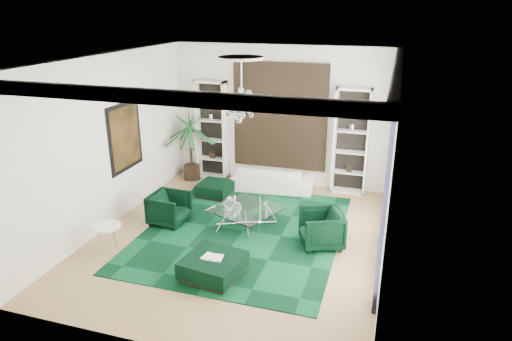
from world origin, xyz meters
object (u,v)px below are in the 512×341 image
(sofa, at_px, (273,179))
(ottoman_front, at_px, (213,267))
(armchair_right, at_px, (321,228))
(ottoman_side, at_px, (215,189))
(coffee_table, at_px, (246,218))
(armchair_left, at_px, (169,208))
(side_table, at_px, (108,238))
(palm, at_px, (190,136))

(sofa, bearing_deg, ottoman_front, 84.85)
(armchair_right, relative_size, ottoman_side, 1.05)
(coffee_table, bearing_deg, armchair_left, -168.69)
(side_table, relative_size, palm, 0.22)
(sofa, height_order, palm, palm)
(ottoman_front, relative_size, palm, 0.39)
(armchair_left, height_order, palm, palm)
(palm, bearing_deg, armchair_right, -33.22)
(ottoman_side, xyz_separation_m, ottoman_front, (1.40, -3.55, 0.02))
(ottoman_side, distance_m, palm, 1.82)
(armchair_right, relative_size, side_table, 1.49)
(side_table, height_order, palm, palm)
(coffee_table, bearing_deg, ottoman_front, -88.64)
(ottoman_side, height_order, palm, palm)
(sofa, xyz_separation_m, coffee_table, (0.00, -2.30, -0.09))
(armchair_right, height_order, palm, palm)
(ottoman_front, bearing_deg, sofa, 90.65)
(side_table, bearing_deg, armchair_right, 20.10)
(sofa, bearing_deg, armchair_right, 117.64)
(ottoman_front, xyz_separation_m, side_table, (-2.40, 0.25, 0.08))
(sofa, relative_size, side_table, 3.71)
(ottoman_front, height_order, side_table, side_table)
(sofa, relative_size, ottoman_front, 2.13)
(armchair_right, relative_size, ottoman_front, 0.86)
(ottoman_side, bearing_deg, coffee_table, -47.05)
(ottoman_front, height_order, palm, palm)
(armchair_left, height_order, ottoman_side, armchair_left)
(ottoman_side, xyz_separation_m, side_table, (-1.00, -3.30, 0.10))
(ottoman_side, bearing_deg, armchair_right, -30.14)
(ottoman_side, bearing_deg, palm, 139.18)
(armchair_left, xyz_separation_m, coffee_table, (1.75, 0.35, -0.14))
(sofa, relative_size, palm, 0.83)
(sofa, relative_size, armchair_right, 2.49)
(armchair_right, height_order, side_table, armchair_right)
(sofa, distance_m, ottoman_side, 1.60)
(sofa, relative_size, coffee_table, 1.63)
(armchair_right, xyz_separation_m, ottoman_side, (-3.10, 1.80, -0.21))
(coffee_table, distance_m, ottoman_front, 2.10)
(armchair_left, relative_size, coffee_table, 0.62)
(sofa, height_order, ottoman_side, sofa)
(armchair_left, xyz_separation_m, ottoman_front, (1.80, -1.75, -0.17))
(armchair_left, relative_size, ottoman_side, 0.99)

